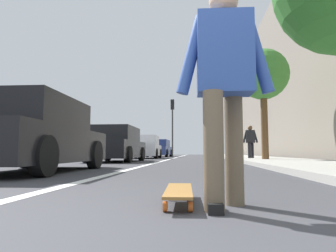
{
  "coord_description": "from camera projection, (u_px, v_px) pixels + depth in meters",
  "views": [
    {
      "loc": [
        -0.95,
        -0.39,
        0.4
      ],
      "look_at": [
        8.54,
        0.56,
        1.25
      ],
      "focal_mm": 31.5,
      "sensor_mm": 36.0,
      "label": 1
    }
  ],
  "objects": [
    {
      "name": "ground_plane",
      "position": [
        187.0,
        163.0,
        10.85
      ],
      "size": [
        80.0,
        80.0,
        0.0
      ],
      "primitive_type": "plane",
      "color": "#38383D"
    },
    {
      "name": "parked_car_far",
      "position": [
        145.0,
        148.0,
        19.34
      ],
      "size": [
        4.45,
        2.07,
        1.47
      ],
      "color": "silver",
      "rests_on": "ground"
    },
    {
      "name": "building_facade",
      "position": [
        273.0,
        86.0,
        22.62
      ],
      "size": [
        40.0,
        1.2,
        10.96
      ],
      "primitive_type": "cube",
      "color": "slate",
      "rests_on": "ground"
    },
    {
      "name": "skateboard",
      "position": [
        179.0,
        192.0,
        2.27
      ],
      "size": [
        0.85,
        0.23,
        0.11
      ],
      "color": "orange",
      "rests_on": "ground"
    },
    {
      "name": "parked_car_end",
      "position": [
        160.0,
        149.0,
        25.82
      ],
      "size": [
        4.32,
        2.0,
        1.48
      ],
      "color": "navy",
      "rests_on": "ground"
    },
    {
      "name": "traffic_light",
      "position": [
        172.0,
        118.0,
        23.61
      ],
      "size": [
        0.33,
        0.28,
        4.62
      ],
      "color": "#2D2D2D",
      "rests_on": "ground"
    },
    {
      "name": "sidewalk_curb",
      "position": [
        249.0,
        158.0,
        18.44
      ],
      "size": [
        52.0,
        3.2,
        0.12
      ],
      "primitive_type": "cube",
      "color": "#9E9B93",
      "rests_on": "ground"
    },
    {
      "name": "parked_car_near",
      "position": [
        33.0,
        136.0,
        6.03
      ],
      "size": [
        4.17,
        2.03,
        1.5
      ],
      "color": "black",
      "rests_on": "ground"
    },
    {
      "name": "skater_person",
      "position": [
        224.0,
        79.0,
        2.16
      ],
      "size": [
        0.47,
        0.72,
        1.64
      ],
      "color": "brown",
      "rests_on": "ground"
    },
    {
      "name": "street_tree_mid",
      "position": [
        263.0,
        75.0,
        12.47
      ],
      "size": [
        2.14,
        2.14,
        4.76
      ],
      "color": "brown",
      "rests_on": "ground"
    },
    {
      "name": "pedestrian_distant",
      "position": [
        250.0,
        140.0,
        14.47
      ],
      "size": [
        0.48,
        0.75,
        1.71
      ],
      "color": "black",
      "rests_on": "ground"
    },
    {
      "name": "parked_car_mid",
      "position": [
        117.0,
        145.0,
        12.58
      ],
      "size": [
        4.39,
        1.87,
        1.47
      ],
      "color": "black",
      "rests_on": "ground"
    },
    {
      "name": "lane_stripe_white",
      "position": [
        175.0,
        158.0,
        20.88
      ],
      "size": [
        52.0,
        0.16,
        0.01
      ],
      "primitive_type": "cube",
      "color": "silver",
      "rests_on": "ground"
    }
  ]
}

